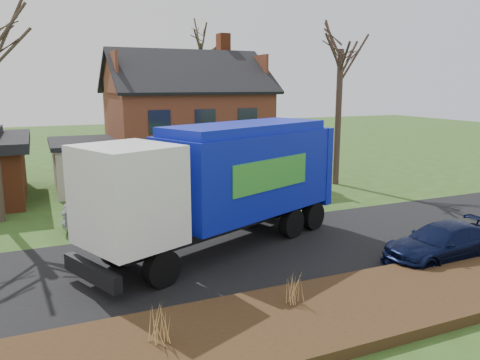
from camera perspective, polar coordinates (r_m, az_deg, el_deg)
name	(u,v)px	position (r m, az deg, el deg)	size (l,w,h in m)	color
ground	(249,252)	(17.18, 1.05, -8.82)	(120.00, 120.00, 0.00)	#2E4B19
road	(249,252)	(17.18, 1.05, -8.79)	(80.00, 7.00, 0.02)	black
mulch_verge	(333,313)	(12.90, 11.28, -15.56)	(80.00, 3.50, 0.30)	black
main_house	(178,116)	(29.77, -7.56, 7.69)	(12.95, 8.95, 9.26)	beige
garbage_truck	(225,178)	(17.15, -1.82, 0.26)	(10.89, 6.79, 4.56)	black
silver_sedan	(115,211)	(20.63, -14.95, -3.70)	(1.47, 4.22, 1.39)	#94979A
navy_wagon	(442,243)	(17.61, 23.38, -7.07)	(1.80, 4.44, 1.29)	black
tree_front_east	(342,26)	(28.89, 12.33, 17.91)	(4.12, 4.12, 11.45)	#3D2C24
tree_back	(200,27)	(38.86, -4.87, 18.05)	(3.94, 3.94, 12.49)	#3B3123
grass_clump_west	(160,322)	(11.05, -9.74, -16.68)	(0.37, 0.30, 0.97)	tan
grass_clump_mid	(295,288)	(12.69, 6.70, -12.96)	(0.31, 0.25, 0.87)	tan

